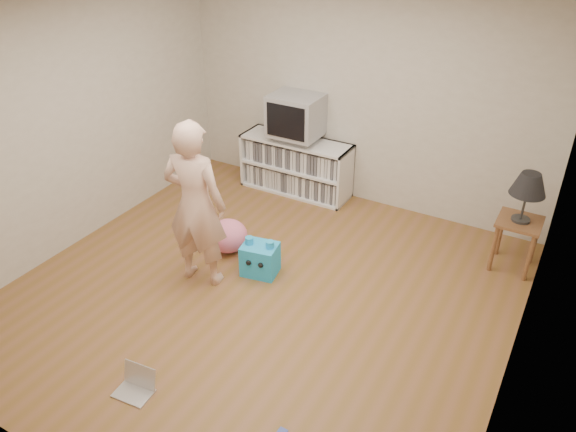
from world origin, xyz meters
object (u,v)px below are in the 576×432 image
at_px(table_lamp, 529,185).
at_px(person, 195,205).
at_px(crt_tv, 296,115).
at_px(plush_pink, 228,236).
at_px(side_table, 517,232).
at_px(plush_blue, 260,259).
at_px(laptop, 137,384).
at_px(media_unit, 297,165).
at_px(dvd_deck, 296,137).

bearing_deg(table_lamp, person, -146.89).
bearing_deg(crt_tv, plush_pink, -88.79).
height_order(side_table, plush_pink, side_table).
distance_m(side_table, table_lamp, 0.53).
bearing_deg(plush_blue, crt_tv, 97.07).
height_order(laptop, plush_pink, plush_pink).
bearing_deg(side_table, person, -146.89).
height_order(media_unit, table_lamp, table_lamp).
xyz_separation_m(side_table, person, (-2.64, -1.72, 0.42)).
height_order(person, laptop, person).
bearing_deg(table_lamp, laptop, -124.96).
bearing_deg(media_unit, plush_pink, -88.80).
height_order(table_lamp, laptop, table_lamp).
xyz_separation_m(laptop, plush_pink, (-0.49, 1.96, 0.12)).
distance_m(person, plush_pink, 0.85).
bearing_deg(person, laptop, 97.60).
xyz_separation_m(dvd_deck, plush_pink, (0.03, -1.55, -0.56)).
height_order(dvd_deck, plush_pink, dvd_deck).
distance_m(media_unit, person, 2.16).
bearing_deg(dvd_deck, table_lamp, -7.73).
bearing_deg(crt_tv, plush_blue, -72.46).
height_order(side_table, plush_blue, side_table).
bearing_deg(person, side_table, -156.67).
bearing_deg(person, crt_tv, -97.49).
relative_size(media_unit, dvd_deck, 3.11).
height_order(side_table, laptop, side_table).
relative_size(laptop, plush_blue, 0.77).
height_order(media_unit, plush_pink, media_unit).
bearing_deg(media_unit, crt_tv, -90.00).
bearing_deg(plush_pink, dvd_deck, 91.21).
xyz_separation_m(media_unit, side_table, (2.72, -0.39, 0.07)).
bearing_deg(dvd_deck, crt_tv, -90.00).
bearing_deg(table_lamp, media_unit, 171.94).
relative_size(crt_tv, plush_pink, 1.45).
bearing_deg(plush_pink, table_lamp, 23.72).
distance_m(crt_tv, plush_pink, 1.76).
distance_m(media_unit, laptop, 3.58).
bearing_deg(plush_blue, side_table, 21.68).
distance_m(dvd_deck, table_lamp, 2.76).
relative_size(side_table, person, 0.33).
height_order(plush_blue, plush_pink, plush_blue).
relative_size(dvd_deck, laptop, 1.46).
bearing_deg(crt_tv, dvd_deck, 90.00).
relative_size(dvd_deck, table_lamp, 0.87).
bearing_deg(crt_tv, side_table, -7.67).
bearing_deg(person, plush_blue, -152.46).
xyz_separation_m(media_unit, dvd_deck, (0.00, -0.02, 0.39)).
bearing_deg(plush_pink, crt_tv, 91.21).
distance_m(dvd_deck, plush_pink, 1.65).
bearing_deg(media_unit, person, -87.74).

